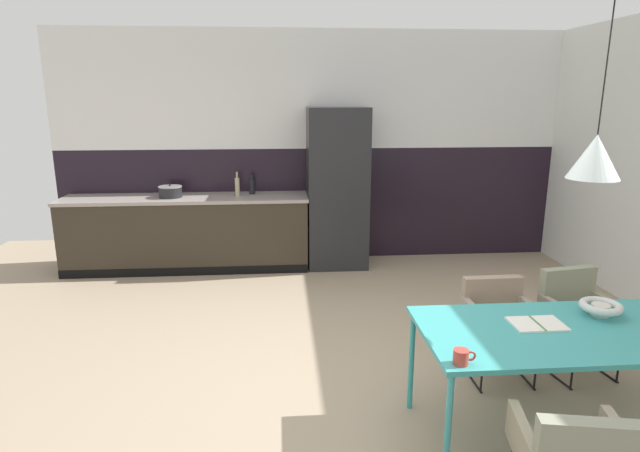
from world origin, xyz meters
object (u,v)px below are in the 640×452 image
object	(u,v)px
armchair_corner_seat	(498,313)
refrigerator_column	(337,188)
armchair_near_window	(576,307)
mug_wide_latte	(462,357)
fruit_bowl	(601,307)
bottle_wine_green	(252,186)
cooking_pot	(170,192)
dining_table	(573,336)
open_book	(537,324)
pendant_lamp_over_table_near	(595,157)
bottle_vinegar_dark	(237,186)

from	to	relation	value
armchair_corner_seat	refrigerator_column	bearing A→B (deg)	-72.48
refrigerator_column	armchair_corner_seat	world-z (taller)	refrigerator_column
armchair_near_window	mug_wide_latte	xyz separation A→B (m)	(-1.32, -1.16, 0.26)
armchair_corner_seat	fruit_bowl	world-z (taller)	fruit_bowl
refrigerator_column	bottle_wine_green	xyz separation A→B (m)	(-1.04, 0.11, 0.03)
cooking_pot	bottle_wine_green	bearing A→B (deg)	7.71
dining_table	armchair_near_window	distance (m)	0.97
armchair_corner_seat	fruit_bowl	distance (m)	0.77
armchair_near_window	open_book	size ratio (longest dim) A/B	2.52
armchair_corner_seat	armchair_near_window	size ratio (longest dim) A/B	0.93
pendant_lamp_over_table_near	dining_table	bearing A→B (deg)	-90.00
dining_table	open_book	world-z (taller)	open_book
armchair_corner_seat	fruit_bowl	bearing A→B (deg)	122.29
mug_wide_latte	bottle_vinegar_dark	bearing A→B (deg)	110.04
bottle_vinegar_dark	pendant_lamp_over_table_near	distance (m)	4.26
armchair_corner_seat	cooking_pot	distance (m)	4.02
refrigerator_column	open_book	bearing A→B (deg)	-76.47
dining_table	armchair_near_window	world-z (taller)	armchair_near_window
cooking_pot	bottle_wine_green	distance (m)	0.97
dining_table	bottle_vinegar_dark	distance (m)	4.22
refrigerator_column	armchair_corner_seat	size ratio (longest dim) A/B	2.65
dining_table	pendant_lamp_over_table_near	size ratio (longest dim) A/B	1.54
armchair_near_window	bottle_vinegar_dark	bearing A→B (deg)	-54.37
mug_wide_latte	cooking_pot	bearing A→B (deg)	119.80
refrigerator_column	bottle_vinegar_dark	size ratio (longest dim) A/B	6.72
dining_table	armchair_near_window	size ratio (longest dim) A/B	2.31
fruit_bowl	mug_wide_latte	bearing A→B (deg)	-153.69
refrigerator_column	bottle_wine_green	world-z (taller)	refrigerator_column
armchair_near_window	bottle_wine_green	bearing A→B (deg)	-57.15
open_book	bottle_vinegar_dark	size ratio (longest dim) A/B	1.08
refrigerator_column	fruit_bowl	size ratio (longest dim) A/B	7.57
refrigerator_column	dining_table	distance (m)	3.70
fruit_bowl	open_book	bearing A→B (deg)	-166.81
dining_table	open_book	bearing A→B (deg)	157.66
dining_table	pendant_lamp_over_table_near	bearing A→B (deg)	90.00
open_book	armchair_near_window	bearing A→B (deg)	46.33
bottle_wine_green	pendant_lamp_over_table_near	bearing A→B (deg)	-60.41
open_book	bottle_vinegar_dark	world-z (taller)	bottle_vinegar_dark
armchair_near_window	mug_wide_latte	size ratio (longest dim) A/B	6.55
refrigerator_column	bottle_wine_green	distance (m)	1.05
open_book	bottle_wine_green	distance (m)	4.05
dining_table	armchair_near_window	xyz separation A→B (m)	(0.51, 0.81, -0.18)
bottle_wine_green	bottle_vinegar_dark	bearing A→B (deg)	-151.91
open_book	cooking_pot	distance (m)	4.47
armchair_corner_seat	armchair_near_window	xyz separation A→B (m)	(0.62, 0.02, 0.02)
armchair_corner_seat	bottle_wine_green	size ratio (longest dim) A/B	3.04
open_book	dining_table	bearing A→B (deg)	-22.34
bottle_vinegar_dark	armchair_near_window	bearing A→B (deg)	-45.09
armchair_corner_seat	bottle_vinegar_dark	world-z (taller)	bottle_vinegar_dark
bottle_wine_green	pendant_lamp_over_table_near	world-z (taller)	pendant_lamp_over_table_near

